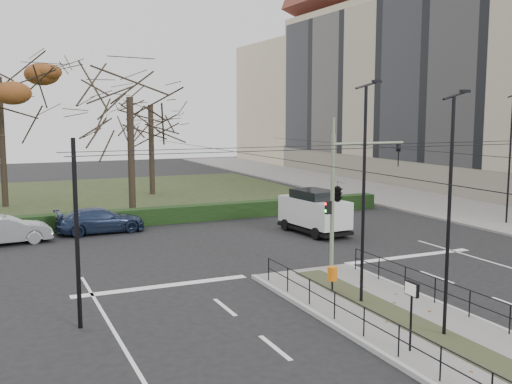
% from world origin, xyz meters
% --- Properties ---
extents(ground, '(140.00, 140.00, 0.00)m').
position_xyz_m(ground, '(0.00, 0.00, 0.00)').
color(ground, black).
rests_on(ground, ground).
extents(median_island, '(4.40, 15.00, 0.14)m').
position_xyz_m(median_island, '(0.00, -2.50, 0.07)').
color(median_island, '#63615E').
rests_on(median_island, ground).
extents(sidewalk_east, '(8.00, 90.00, 0.14)m').
position_xyz_m(sidewalk_east, '(18.00, 22.00, 0.07)').
color(sidewalk_east, '#63615E').
rests_on(sidewalk_east, ground).
extents(park, '(38.00, 26.00, 0.10)m').
position_xyz_m(park, '(-6.00, 32.00, 0.05)').
color(park, '#222D16').
rests_on(park, ground).
extents(hedge, '(38.00, 1.00, 1.00)m').
position_xyz_m(hedge, '(-6.00, 18.60, 0.50)').
color(hedge, black).
rests_on(hedge, ground).
extents(apartment_block, '(13.09, 52.10, 21.64)m').
position_xyz_m(apartment_block, '(27.97, 23.97, 10.39)').
color(apartment_block, '#C0AF8B').
rests_on(apartment_block, ground).
extents(median_railing, '(4.14, 13.24, 0.92)m').
position_xyz_m(median_railing, '(0.00, -2.60, 0.98)').
color(median_railing, black).
rests_on(median_railing, median_island).
extents(catenary, '(20.00, 34.00, 6.00)m').
position_xyz_m(catenary, '(0.00, 1.62, 3.42)').
color(catenary, black).
rests_on(catenary, ground).
extents(traffic_light, '(3.92, 2.25, 5.77)m').
position_xyz_m(traffic_light, '(1.49, 4.50, 3.50)').
color(traffic_light, slate).
rests_on(traffic_light, median_island).
extents(litter_bin, '(0.37, 0.37, 0.95)m').
position_xyz_m(litter_bin, '(-0.55, 1.64, 0.82)').
color(litter_bin, black).
rests_on(litter_bin, median_island).
extents(info_panel, '(0.11, 0.52, 1.98)m').
position_xyz_m(info_panel, '(-1.51, -4.05, 1.69)').
color(info_panel, black).
rests_on(info_panel, median_island).
extents(streetlamp_median_near, '(0.61, 0.12, 7.27)m').
position_xyz_m(streetlamp_median_near, '(0.26, -3.46, 3.84)').
color(streetlamp_median_near, black).
rests_on(streetlamp_median_near, median_island).
extents(streetlamp_median_far, '(0.64, 0.13, 7.72)m').
position_xyz_m(streetlamp_median_far, '(-0.21, 0.23, 4.06)').
color(streetlamp_median_far, black).
rests_on(streetlamp_median_far, median_island).
extents(streetlamp_sidewalk, '(0.65, 0.13, 7.83)m').
position_xyz_m(streetlamp_sidewalk, '(16.61, 9.52, 4.12)').
color(streetlamp_sidewalk, black).
rests_on(streetlamp_sidewalk, sidewalk_east).
extents(parked_car_second, '(4.71, 2.05, 1.51)m').
position_xyz_m(parked_car_second, '(-11.38, 16.12, 0.75)').
color(parked_car_second, '#A1A4A8').
rests_on(parked_car_second, ground).
extents(parked_car_third, '(4.98, 2.15, 1.43)m').
position_xyz_m(parked_car_third, '(-6.33, 17.21, 0.71)').
color(parked_car_third, '#1D2945').
rests_on(parked_car_third, ground).
extents(white_van, '(2.51, 4.82, 2.47)m').
position_xyz_m(white_van, '(4.65, 12.10, 1.28)').
color(white_van, silver).
rests_on(white_van, ground).
extents(bare_tree_center, '(6.85, 6.85, 9.72)m').
position_xyz_m(bare_tree_center, '(0.33, 31.38, 6.88)').
color(bare_tree_center, black).
rests_on(bare_tree_center, park).
extents(bare_tree_near, '(7.86, 7.86, 10.18)m').
position_xyz_m(bare_tree_near, '(-3.65, 20.98, 7.20)').
color(bare_tree_near, black).
rests_on(bare_tree_near, park).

